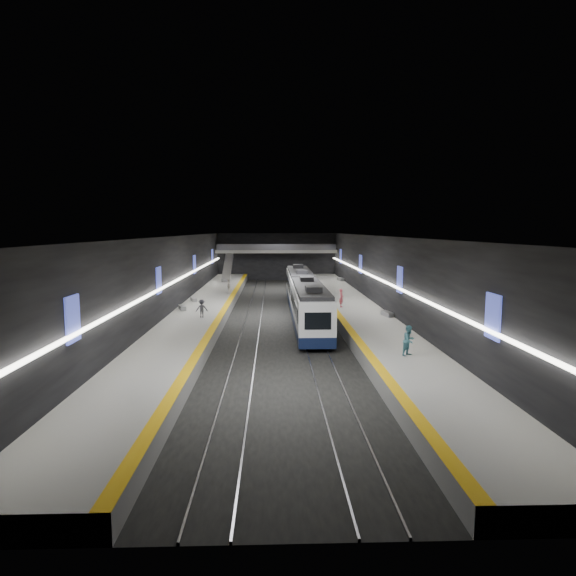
{
  "coord_description": "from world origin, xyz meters",
  "views": [
    {
      "loc": [
        -0.59,
        -47.31,
        8.64
      ],
      "look_at": [
        1.06,
        5.39,
        2.2
      ],
      "focal_mm": 30.0,
      "sensor_mm": 36.0,
      "label": 1
    }
  ],
  "objects_px": {
    "passenger_left_a": "(229,286)",
    "bench_left_near": "(182,308)",
    "bench_left_far": "(194,299)",
    "bench_right_far": "(341,279)",
    "escalator": "(228,267)",
    "bench_right_near": "(387,314)",
    "train": "(304,294)",
    "passenger_right_b": "(409,341)",
    "passenger_right_a": "(341,298)",
    "passenger_left_b": "(202,309)"
  },
  "relations": [
    {
      "from": "passenger_right_b",
      "to": "passenger_left_b",
      "type": "relative_size",
      "value": 1.18
    },
    {
      "from": "bench_right_far",
      "to": "passenger_left_b",
      "type": "xyz_separation_m",
      "value": [
        -16.3,
        -29.66,
        0.56
      ]
    },
    {
      "from": "train",
      "to": "escalator",
      "type": "bearing_deg",
      "value": 111.27
    },
    {
      "from": "escalator",
      "to": "train",
      "type": "bearing_deg",
      "value": -68.73
    },
    {
      "from": "passenger_right_b",
      "to": "bench_right_near",
      "type": "bearing_deg",
      "value": 43.49
    },
    {
      "from": "escalator",
      "to": "bench_left_far",
      "type": "bearing_deg",
      "value": -94.07
    },
    {
      "from": "passenger_left_a",
      "to": "bench_left_near",
      "type": "bearing_deg",
      "value": -30.37
    },
    {
      "from": "bench_right_near",
      "to": "bench_right_far",
      "type": "relative_size",
      "value": 0.93
    },
    {
      "from": "train",
      "to": "passenger_right_b",
      "type": "height_order",
      "value": "train"
    },
    {
      "from": "bench_left_far",
      "to": "bench_right_far",
      "type": "height_order",
      "value": "bench_right_far"
    },
    {
      "from": "passenger_right_a",
      "to": "passenger_right_b",
      "type": "height_order",
      "value": "passenger_right_b"
    },
    {
      "from": "passenger_right_b",
      "to": "passenger_right_a",
      "type": "bearing_deg",
      "value": 56.1
    },
    {
      "from": "bench_right_near",
      "to": "bench_right_far",
      "type": "distance_m",
      "value": 29.52
    },
    {
      "from": "passenger_right_a",
      "to": "passenger_left_b",
      "type": "bearing_deg",
      "value": 123.22
    },
    {
      "from": "escalator",
      "to": "bench_right_far",
      "type": "relative_size",
      "value": 4.27
    },
    {
      "from": "bench_left_near",
      "to": "bench_right_near",
      "type": "xyz_separation_m",
      "value": [
        18.75,
        -3.9,
        0.0
      ]
    },
    {
      "from": "bench_right_near",
      "to": "passenger_left_a",
      "type": "relative_size",
      "value": 1.02
    },
    {
      "from": "bench_right_far",
      "to": "escalator",
      "type": "bearing_deg",
      "value": 161.31
    },
    {
      "from": "bench_left_far",
      "to": "passenger_right_a",
      "type": "bearing_deg",
      "value": -35.24
    },
    {
      "from": "bench_left_near",
      "to": "bench_right_far",
      "type": "relative_size",
      "value": 0.92
    },
    {
      "from": "bench_left_near",
      "to": "bench_left_far",
      "type": "distance_m",
      "value": 5.58
    },
    {
      "from": "bench_right_near",
      "to": "passenger_right_a",
      "type": "height_order",
      "value": "passenger_right_a"
    },
    {
      "from": "bench_right_far",
      "to": "passenger_right_b",
      "type": "height_order",
      "value": "passenger_right_b"
    },
    {
      "from": "train",
      "to": "passenger_right_b",
      "type": "xyz_separation_m",
      "value": [
        5.15,
        -19.33,
        -0.27
      ]
    },
    {
      "from": "escalator",
      "to": "passenger_right_b",
      "type": "height_order",
      "value": "escalator"
    },
    {
      "from": "escalator",
      "to": "passenger_right_a",
      "type": "xyz_separation_m",
      "value": [
        13.64,
        -26.63,
        -1.0
      ]
    },
    {
      "from": "bench_right_near",
      "to": "train",
      "type": "bearing_deg",
      "value": 127.46
    },
    {
      "from": "bench_left_near",
      "to": "escalator",
      "type": "bearing_deg",
      "value": 67.14
    },
    {
      "from": "passenger_right_a",
      "to": "bench_right_far",
      "type": "bearing_deg",
      "value": 3.46
    },
    {
      "from": "escalator",
      "to": "passenger_right_a",
      "type": "height_order",
      "value": "escalator"
    },
    {
      "from": "escalator",
      "to": "passenger_left_a",
      "type": "height_order",
      "value": "escalator"
    },
    {
      "from": "train",
      "to": "bench_left_far",
      "type": "distance_m",
      "value": 12.13
    },
    {
      "from": "passenger_right_b",
      "to": "bench_left_near",
      "type": "bearing_deg",
      "value": 95.85
    },
    {
      "from": "passenger_right_a",
      "to": "train",
      "type": "bearing_deg",
      "value": 86.75
    },
    {
      "from": "bench_left_near",
      "to": "passenger_left_b",
      "type": "height_order",
      "value": "passenger_left_b"
    },
    {
      "from": "bench_left_far",
      "to": "train",
      "type": "bearing_deg",
      "value": -35.75
    },
    {
      "from": "bench_right_far",
      "to": "passenger_right_a",
      "type": "bearing_deg",
      "value": -109.2
    },
    {
      "from": "train",
      "to": "passenger_left_a",
      "type": "distance_m",
      "value": 12.84
    },
    {
      "from": "passenger_right_a",
      "to": "passenger_right_b",
      "type": "bearing_deg",
      "value": -164.02
    },
    {
      "from": "bench_right_near",
      "to": "passenger_right_b",
      "type": "relative_size",
      "value": 0.94
    },
    {
      "from": "passenger_left_b",
      "to": "bench_right_near",
      "type": "bearing_deg",
      "value": 168.32
    },
    {
      "from": "bench_left_far",
      "to": "bench_right_far",
      "type": "bearing_deg",
      "value": 28.1
    },
    {
      "from": "bench_right_far",
      "to": "bench_left_far",
      "type": "bearing_deg",
      "value": -144.22
    },
    {
      "from": "train",
      "to": "bench_right_near",
      "type": "height_order",
      "value": "train"
    },
    {
      "from": "bench_right_near",
      "to": "passenger_left_b",
      "type": "distance_m",
      "value": 16.31
    },
    {
      "from": "bench_left_near",
      "to": "bench_left_far",
      "type": "height_order",
      "value": "bench_left_near"
    },
    {
      "from": "escalator",
      "to": "passenger_right_a",
      "type": "bearing_deg",
      "value": -62.88
    },
    {
      "from": "passenger_right_a",
      "to": "bench_right_near",
      "type": "bearing_deg",
      "value": -135.13
    },
    {
      "from": "passenger_left_a",
      "to": "train",
      "type": "bearing_deg",
      "value": 26.34
    },
    {
      "from": "bench_left_near",
      "to": "passenger_right_b",
      "type": "bearing_deg",
      "value": -64.81
    }
  ]
}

